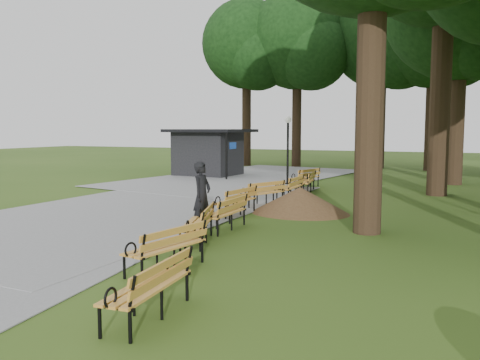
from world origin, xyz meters
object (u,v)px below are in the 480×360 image
at_px(bench_7, 306,182).
at_px(person, 202,195).
at_px(lamp_post, 288,136).
at_px(kiosk, 208,152).
at_px(bench_0, 147,287).
at_px(bench_8, 304,178).
at_px(bench_3, 224,213).
at_px(bench_1, 165,247).
at_px(bench_6, 290,187).
at_px(bench_4, 234,201).
at_px(lawn_tree_4, 461,4).
at_px(dirt_mound, 300,200).
at_px(bench_2, 197,224).
at_px(bench_5, 262,193).

bearing_deg(bench_7, person, -9.73).
relative_size(lamp_post, bench_7, 1.70).
distance_m(kiosk, bench_0, 21.56).
bearing_deg(bench_8, kiosk, -100.81).
relative_size(lamp_post, bench_3, 1.70).
height_order(bench_1, bench_3, same).
bearing_deg(bench_6, kiosk, -135.09).
height_order(bench_1, bench_6, same).
bearing_deg(bench_4, lawn_tree_4, 161.57).
height_order(bench_8, lawn_tree_4, lawn_tree_4).
bearing_deg(bench_7, bench_1, -2.96).
distance_m(dirt_mound, bench_4, 2.11).
distance_m(bench_2, lawn_tree_4, 18.41).
distance_m(lamp_post, bench_0, 17.15).
xyz_separation_m(lamp_post, bench_5, (1.19, -6.45, -1.88)).
distance_m(bench_4, lawn_tree_4, 15.60).
height_order(dirt_mound, bench_0, bench_0).
bearing_deg(person, lamp_post, 8.96).
relative_size(bench_4, lawn_tree_4, 0.16).
height_order(bench_0, bench_2, same).
xyz_separation_m(bench_2, bench_6, (-0.30, 7.89, 0.00)).
height_order(bench_3, bench_4, same).
relative_size(bench_5, bench_8, 1.00).
bearing_deg(bench_0, person, -163.28).
bearing_deg(bench_5, bench_4, 21.76).
xyz_separation_m(lamp_post, dirt_mound, (2.85, -7.38, -1.91)).
relative_size(bench_1, bench_3, 1.00).
relative_size(kiosk, bench_8, 2.20).
xyz_separation_m(bench_0, bench_6, (-1.90, 12.25, 0.00)).
relative_size(kiosk, bench_6, 2.20).
bearing_deg(bench_6, bench_0, 8.94).
bearing_deg(bench_2, person, -174.83).
bearing_deg(bench_8, dirt_mound, 31.61).
relative_size(bench_8, lawn_tree_4, 0.16).
xyz_separation_m(bench_6, bench_8, (-0.55, 3.84, 0.00)).
bearing_deg(bench_7, lawn_tree_4, 127.98).
xyz_separation_m(lamp_post, bench_4, (1.13, -8.59, -1.88)).
bearing_deg(bench_2, dirt_mound, 150.01).
height_order(bench_1, bench_2, same).
height_order(person, dirt_mound, person).
distance_m(bench_0, bench_5, 10.49).
relative_size(bench_1, bench_7, 1.00).
distance_m(bench_2, bench_8, 11.76).
bearing_deg(dirt_mound, bench_7, 104.34).
bearing_deg(bench_8, bench_3, 20.78).
height_order(kiosk, bench_5, kiosk).
bearing_deg(bench_3, bench_0, 15.85).
height_order(kiosk, dirt_mound, kiosk).
height_order(person, bench_1, person).
bearing_deg(bench_2, bench_6, 163.51).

